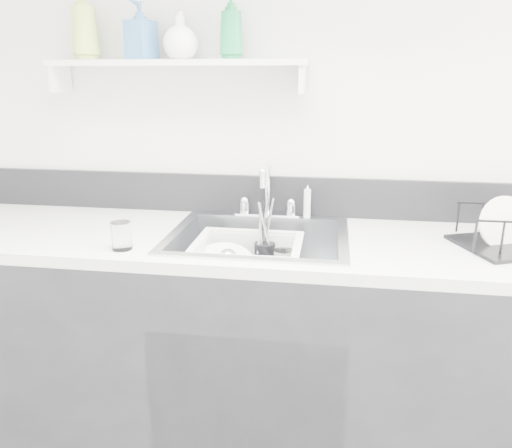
# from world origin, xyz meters

# --- Properties ---
(counter_run) EXTENTS (3.20, 0.62, 0.92)m
(counter_run) POSITION_xyz_m (0.00, 1.19, 0.46)
(counter_run) COLOR black
(counter_run) RESTS_ON ground
(backsplash) EXTENTS (3.20, 0.02, 0.16)m
(backsplash) POSITION_xyz_m (0.00, 1.49, 1.00)
(backsplash) COLOR black
(backsplash) RESTS_ON counter_run
(sink) EXTENTS (0.64, 0.52, 0.20)m
(sink) POSITION_xyz_m (0.00, 1.19, 0.83)
(sink) COLOR silver
(sink) RESTS_ON counter_run
(faucet) EXTENTS (0.26, 0.18, 0.23)m
(faucet) POSITION_xyz_m (0.00, 1.44, 0.98)
(faucet) COLOR silver
(faucet) RESTS_ON counter_run
(side_sprayer) EXTENTS (0.03, 0.03, 0.14)m
(side_sprayer) POSITION_xyz_m (0.16, 1.44, 0.99)
(side_sprayer) COLOR silver
(side_sprayer) RESTS_ON counter_run
(wall_shelf) EXTENTS (1.00, 0.16, 0.12)m
(wall_shelf) POSITION_xyz_m (-0.35, 1.42, 1.51)
(wall_shelf) COLOR silver
(wall_shelf) RESTS_ON room_shell
(wash_tub) EXTENTS (0.38, 0.31, 0.15)m
(wash_tub) POSITION_xyz_m (-0.03, 1.17, 0.83)
(wash_tub) COLOR silver
(wash_tub) RESTS_ON sink
(plate_stack) EXTENTS (0.26, 0.25, 0.10)m
(plate_stack) POSITION_xyz_m (-0.11, 1.16, 0.79)
(plate_stack) COLOR white
(plate_stack) RESTS_ON wash_tub
(utensil_cup) EXTENTS (0.08, 0.08, 0.27)m
(utensil_cup) POSITION_xyz_m (0.01, 1.27, 0.83)
(utensil_cup) COLOR black
(utensil_cup) RESTS_ON wash_tub
(ladle) EXTENTS (0.31, 0.18, 0.08)m
(ladle) POSITION_xyz_m (-0.04, 1.16, 0.81)
(ladle) COLOR silver
(ladle) RESTS_ON wash_tub
(tumbler_in_tub) EXTENTS (0.08, 0.08, 0.10)m
(tumbler_in_tub) POSITION_xyz_m (0.09, 1.19, 0.82)
(tumbler_in_tub) COLOR white
(tumbler_in_tub) RESTS_ON wash_tub
(tumbler_counter) EXTENTS (0.08, 0.08, 0.09)m
(tumbler_counter) POSITION_xyz_m (-0.43, 0.98, 0.97)
(tumbler_counter) COLOR white
(tumbler_counter) RESTS_ON counter_run
(bowl_small) EXTENTS (0.14, 0.14, 0.03)m
(bowl_small) POSITION_xyz_m (0.08, 1.13, 0.78)
(bowl_small) COLOR white
(bowl_small) RESTS_ON wash_tub
(soap_bottle_a) EXTENTS (0.11, 0.11, 0.27)m
(soap_bottle_a) POSITION_xyz_m (-0.70, 1.41, 1.66)
(soap_bottle_a) COLOR #B2CF54
(soap_bottle_a) RESTS_ON wall_shelf
(soap_bottle_b) EXTENTS (0.12, 0.12, 0.21)m
(soap_bottle_b) POSITION_xyz_m (-0.48, 1.40, 1.63)
(soap_bottle_b) COLOR #37689E
(soap_bottle_b) RESTS_ON wall_shelf
(soap_bottle_c) EXTENTS (0.14, 0.14, 0.17)m
(soap_bottle_c) POSITION_xyz_m (-0.33, 1.41, 1.61)
(soap_bottle_c) COLOR white
(soap_bottle_c) RESTS_ON wall_shelf
(soap_bottle_d) EXTENTS (0.12, 0.12, 0.23)m
(soap_bottle_d) POSITION_xyz_m (-0.13, 1.42, 1.65)
(soap_bottle_d) COLOR #167F42
(soap_bottle_d) RESTS_ON wall_shelf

